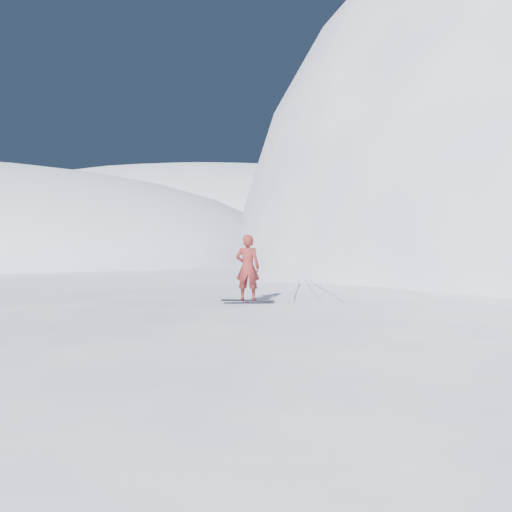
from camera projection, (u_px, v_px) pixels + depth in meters
The scene contains 7 objects.
ground at pixel (326, 415), 13.04m from camera, with size 400.00×400.00×0.00m, color white.
near_ridge at pixel (372, 382), 15.75m from camera, with size 36.00×28.00×4.80m, color white.
far_ridge_c at pixel (194, 245), 128.86m from camera, with size 140.00×90.00×36.00m, color white.
wind_bumps at pixel (312, 387), 15.22m from camera, with size 16.00×14.40×1.00m.
snowboard at pixel (248, 301), 14.55m from camera, with size 1.35×0.25×0.02m, color black.
snowboarder at pixel (248, 267), 14.50m from camera, with size 0.61×0.40×1.68m, color maroon.
board_tracks at pixel (311, 288), 17.36m from camera, with size 2.04×5.97×0.04m.
Camera 1 is at (1.16, -12.88, 4.31)m, focal length 40.00 mm.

